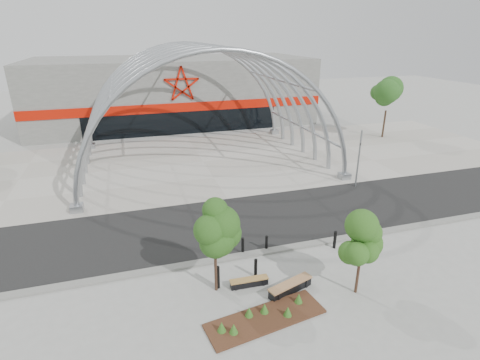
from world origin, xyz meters
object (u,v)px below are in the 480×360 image
Objects in this scene: street_tree_1 at (363,240)px; street_tree_0 at (215,234)px; signal_pole at (359,158)px; bench_1 at (290,287)px; bollard_2 at (256,268)px; bench_0 at (249,282)px.

street_tree_0 is at bearing 161.46° from street_tree_1.
street_tree_0 reaches higher than street_tree_1.
signal_pole is 15.88m from street_tree_0.
bench_1 is 2.43× the size of bollard_2.
bench_1 reaches higher than bench_0.
bollard_2 is (-3.97, 2.44, -2.27)m from street_tree_1.
street_tree_1 is 1.63× the size of bench_1.
street_tree_0 is 1.74× the size of bench_1.
signal_pole is 4.57× the size of bollard_2.
bench_1 is 1.92m from bollard_2.
signal_pole is at bearing 45.22° from bench_1.
street_tree_0 reaches higher than bollard_2.
street_tree_0 reaches higher than bench_1.
bench_0 is at bearing -141.96° from signal_pole.
street_tree_1 is 2.09× the size of bench_0.
bench_1 is at bearing 162.22° from street_tree_1.
street_tree_0 is 2.22× the size of bench_0.
street_tree_1 reaches higher than bench_1.
signal_pole reaches higher than bench_1.
bollard_2 is at bearing 148.40° from street_tree_1.
street_tree_1 is at bearing -22.47° from bench_0.
street_tree_1 reaches higher than bench_0.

